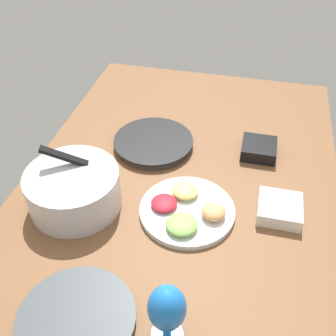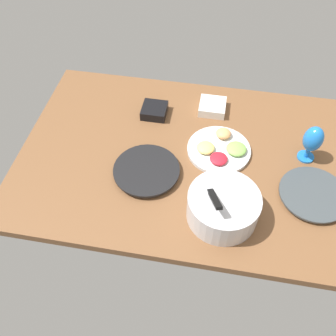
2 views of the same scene
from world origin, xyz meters
TOP-DOWN VIEW (x-y plane):
  - ground_plane at (0.00, 0.00)cm, footprint 160.00×104.00cm
  - dinner_plate_left at (-52.05, 13.64)cm, footprint 28.53×28.53cm
  - dinner_plate_right at (19.19, 13.51)cm, footprint 29.25×29.25cm
  - mixing_bowl at (-15.13, 29.45)cm, footprint 28.47×28.47cm
  - fruit_platter at (-11.36, -5.15)cm, footprint 29.26×29.26cm
  - hurricane_glass_blue at (-50.34, -8.13)cm, footprint 8.58×8.58cm
  - square_bowl_white at (-5.10, -32.46)cm, footprint 13.04×13.04cm
  - square_bowl_black at (23.31, -24.53)cm, footprint 12.19×12.19cm

SIDE VIEW (x-z plane):
  - ground_plane at x=0.00cm, z-range -4.00..0.00cm
  - dinner_plate_left at x=-52.05cm, z-range 0.05..2.63cm
  - dinner_plate_right at x=19.19cm, z-range 0.06..3.02cm
  - fruit_platter at x=-11.36cm, z-range -1.04..4.38cm
  - square_bowl_white at x=-5.10cm, z-range 0.26..4.80cm
  - square_bowl_black at x=23.31cm, z-range 0.26..4.90cm
  - mixing_bowl at x=-15.13cm, z-range -2.99..16.48cm
  - hurricane_glass_blue at x=-50.34cm, z-range 2.14..20.79cm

